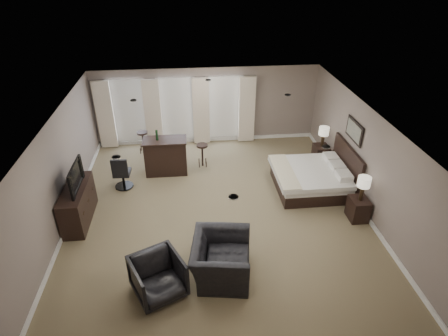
{
  "coord_description": "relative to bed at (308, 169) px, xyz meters",
  "views": [
    {
      "loc": [
        -0.63,
        -7.72,
        5.9
      ],
      "look_at": [
        0.2,
        0.4,
        1.1
      ],
      "focal_mm": 30.0,
      "sensor_mm": 36.0,
      "label": 1
    }
  ],
  "objects": [
    {
      "name": "room",
      "position": [
        -2.58,
        -0.87,
        0.66
      ],
      "size": [
        7.6,
        8.6,
        2.64
      ],
      "color": "#706347",
      "rests_on": "ground"
    },
    {
      "name": "window_bay",
      "position": [
        -3.58,
        3.23,
        0.57
      ],
      "size": [
        5.25,
        0.2,
        2.3
      ],
      "color": "silver",
      "rests_on": "room"
    },
    {
      "name": "bed",
      "position": [
        0.0,
        0.0,
        0.0
      ],
      "size": [
        2.0,
        1.91,
        1.27
      ],
      "primitive_type": "cube",
      "color": "silver",
      "rests_on": "ground"
    },
    {
      "name": "nightstand_near",
      "position": [
        0.89,
        -1.45,
        -0.35
      ],
      "size": [
        0.43,
        0.53,
        0.58
      ],
      "primitive_type": "cube",
      "color": "black",
      "rests_on": "ground"
    },
    {
      "name": "nightstand_far",
      "position": [
        0.89,
        1.45,
        -0.35
      ],
      "size": [
        0.43,
        0.53,
        0.58
      ],
      "primitive_type": "cube",
      "color": "black",
      "rests_on": "ground"
    },
    {
      "name": "lamp_near",
      "position": [
        0.89,
        -1.45,
        0.26
      ],
      "size": [
        0.31,
        0.31,
        0.64
      ],
      "primitive_type": "cube",
      "color": "beige",
      "rests_on": "nightstand_near"
    },
    {
      "name": "lamp_far",
      "position": [
        0.89,
        1.45,
        0.26
      ],
      "size": [
        0.31,
        0.31,
        0.64
      ],
      "primitive_type": "cube",
      "color": "beige",
      "rests_on": "nightstand_far"
    },
    {
      "name": "wall_art",
      "position": [
        1.12,
        0.0,
        1.11
      ],
      "size": [
        0.04,
        0.96,
        0.56
      ],
      "primitive_type": "cube",
      "color": "slate",
      "rests_on": "room"
    },
    {
      "name": "dresser",
      "position": [
        -6.03,
        -0.8,
        -0.16
      ],
      "size": [
        0.52,
        1.62,
        0.94
      ],
      "primitive_type": "cube",
      "color": "black",
      "rests_on": "ground"
    },
    {
      "name": "tv",
      "position": [
        -6.03,
        -0.8,
        0.38
      ],
      "size": [
        0.63,
        1.1,
        0.14
      ],
      "primitive_type": "imported",
      "rotation": [
        0.0,
        0.0,
        1.57
      ],
      "color": "black",
      "rests_on": "dresser"
    },
    {
      "name": "armchair_near",
      "position": [
        -2.7,
        -2.98,
        -0.05
      ],
      "size": [
        1.06,
        1.45,
        1.16
      ],
      "primitive_type": "imported",
      "rotation": [
        0.0,
        0.0,
        1.41
      ],
      "color": "black",
      "rests_on": "ground"
    },
    {
      "name": "armchair_far",
      "position": [
        -3.95,
        -3.35,
        -0.16
      ],
      "size": [
        1.2,
        1.17,
        0.94
      ],
      "primitive_type": "imported",
      "rotation": [
        0.0,
        0.0,
        0.45
      ],
      "color": "black",
      "rests_on": "ground"
    },
    {
      "name": "bar_counter",
      "position": [
        -3.94,
        1.32,
        -0.08
      ],
      "size": [
        1.27,
        0.66,
        1.11
      ],
      "primitive_type": "cube",
      "color": "black",
      "rests_on": "ground"
    },
    {
      "name": "bar_stool_left",
      "position": [
        -4.75,
        2.72,
        -0.27
      ],
      "size": [
        0.39,
        0.39,
        0.74
      ],
      "primitive_type": "cube",
      "rotation": [
        0.0,
        0.0,
        0.12
      ],
      "color": "black",
      "rests_on": "ground"
    },
    {
      "name": "bar_stool_right",
      "position": [
        -2.84,
        1.62,
        -0.27
      ],
      "size": [
        0.38,
        0.38,
        0.73
      ],
      "primitive_type": "cube",
      "rotation": [
        0.0,
        0.0,
        -0.09
      ],
      "color": "black",
      "rests_on": "ground"
    },
    {
      "name": "desk_chair",
      "position": [
        -5.14,
        0.62,
        -0.13
      ],
      "size": [
        0.53,
        0.53,
        1.0
      ],
      "primitive_type": "cube",
      "rotation": [
        0.0,
        0.0,
        3.1
      ],
      "color": "black",
      "rests_on": "ground"
    }
  ]
}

